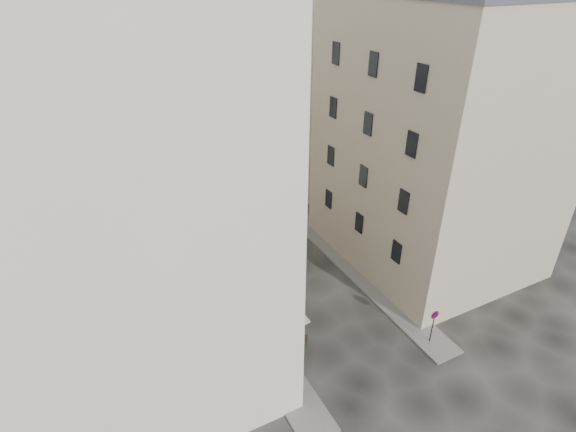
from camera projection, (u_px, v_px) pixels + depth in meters
ground at (327, 319)px, 28.26m from camera, size 90.00×90.00×0.00m
sidewalk_left at (237, 302)px, 29.56m from camera, size 2.00×22.00×0.12m
sidewalk_right at (359, 273)px, 32.34m from camera, size 2.00×18.00×0.12m
building_left at (116, 185)px, 21.39m from camera, size 12.20×16.20×20.60m
building_right at (439, 135)px, 30.55m from camera, size 12.20×14.20×18.60m
building_back at (206, 101)px, 38.05m from camera, size 18.20×10.20×18.60m
cafe_storefront at (257, 307)px, 26.41m from camera, size 1.74×7.30×3.50m
stone_steps at (250, 223)px, 37.83m from camera, size 9.00×3.15×0.80m
bollard_near at (289, 340)px, 25.94m from camera, size 0.12×0.12×0.98m
bollard_mid at (264, 304)px, 28.66m from camera, size 0.12×0.12×0.98m
bollard_far at (243, 275)px, 31.38m from camera, size 0.12×0.12×0.98m
no_parking_sign at (434, 321)px, 25.65m from camera, size 0.55×0.10×2.41m
bistro_table_a at (295, 342)px, 25.83m from camera, size 1.36×0.64×0.95m
bistro_table_b at (286, 330)px, 26.73m from camera, size 1.28×0.60×0.90m
bistro_table_c at (278, 314)px, 27.99m from camera, size 1.28×0.60×0.90m
bistro_table_d at (263, 304)px, 28.72m from camera, size 1.38×0.64×0.97m
bistro_table_e at (246, 288)px, 30.25m from camera, size 1.16×0.54×0.82m
pedestrian at (288, 314)px, 27.39m from camera, size 0.73×0.67×1.66m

